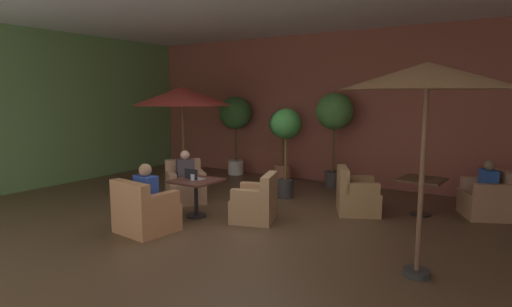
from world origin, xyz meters
The scene contains 21 objects.
ground_plane centered at (0.00, 0.00, -0.01)m, with size 11.32×8.20×0.02m, color brown.
wall_back_brick centered at (0.00, 4.06, 1.85)m, with size 11.32×0.08×3.70m, color #954C3D.
wall_left_accent centered at (-5.62, 0.00, 1.85)m, with size 0.08×8.20×3.70m, color #689452.
cafe_table_front_left centered at (-0.95, -0.12, 0.54)m, with size 0.79×0.79×0.68m.
armchair_front_left_north centered at (-1.07, -1.23, 0.32)m, with size 0.90×0.87×0.86m.
armchair_front_left_east centered at (0.11, 0.24, 0.31)m, with size 0.91×0.92×0.84m.
armchair_front_left_south centered at (-1.84, 0.57, 0.32)m, with size 1.03×1.03×0.85m.
cafe_table_front_right centered at (2.46, 2.19, 0.53)m, with size 0.79×0.79×0.68m.
armchair_front_right_north centered at (1.41, 1.67, 0.32)m, with size 1.02×1.04×0.85m.
armchair_front_right_east centered at (3.52, 2.70, 0.32)m, with size 1.03×1.04×0.85m.
patio_umbrella_tall_red centered at (-3.08, 1.89, 2.16)m, with size 2.39×2.39×2.39m.
patio_umbrella_center_beige centered at (2.98, -0.60, 2.39)m, with size 1.97×1.97×2.56m.
potted_tree_left_corner centered at (-0.26, 1.99, 1.39)m, with size 0.65×0.65×1.91m.
potted_tree_mid_left centered at (-1.16, 3.46, 1.24)m, with size 0.71×0.71×1.83m.
potted_tree_mid_right centered at (0.20, 3.50, 1.68)m, with size 0.87×0.87×2.25m.
potted_tree_right_corner centered at (-2.71, 3.59, 1.56)m, with size 0.89×0.89×2.15m.
patron_blue_shirt centered at (3.49, 2.68, 0.70)m, with size 0.35×0.43×0.60m.
patron_by_window centered at (-1.80, 0.54, 0.71)m, with size 0.39×0.41×0.64m.
patron_with_friend centered at (-1.07, -1.19, 0.74)m, with size 0.42×0.25×0.66m.
iced_drink_cup centered at (-0.97, -0.18, 0.73)m, with size 0.08×0.08×0.11m, color silver.
open_laptop centered at (-1.01, -0.11, 0.73)m, with size 0.32×0.24×0.20m.
Camera 1 is at (3.95, -5.73, 2.19)m, focal length 29.28 mm.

